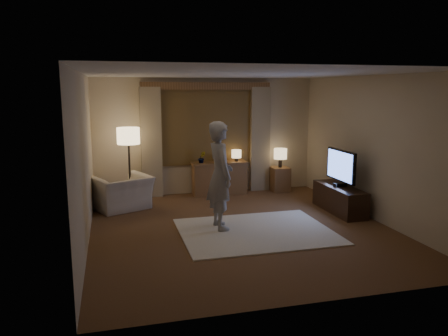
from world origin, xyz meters
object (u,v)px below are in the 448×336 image
object	(u,v)px
side_table	(280,179)
tv_stand	(339,199)
person	(220,176)
armchair	(122,193)
sideboard	(219,179)

from	to	relation	value
side_table	tv_stand	bearing A→B (deg)	-76.42
side_table	person	xyz separation A→B (m)	(-2.04, -2.38, 0.65)
armchair	person	world-z (taller)	person
sideboard	tv_stand	world-z (taller)	sideboard
sideboard	person	xyz separation A→B (m)	(-0.59, -2.43, 0.58)
side_table	tv_stand	distance (m)	1.99
tv_stand	armchair	bearing A→B (deg)	163.09
armchair	side_table	bearing A→B (deg)	166.64
side_table	armchair	bearing A→B (deg)	-169.12
side_table	person	distance (m)	3.20
armchair	tv_stand	bearing A→B (deg)	138.86
tv_stand	person	world-z (taller)	person
armchair	sideboard	bearing A→B (deg)	174.72
person	tv_stand	bearing A→B (deg)	-83.29
sideboard	side_table	bearing A→B (deg)	-1.98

